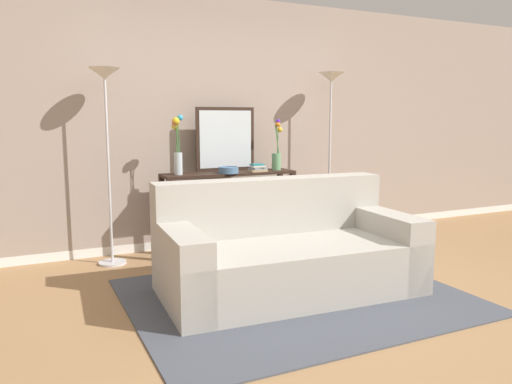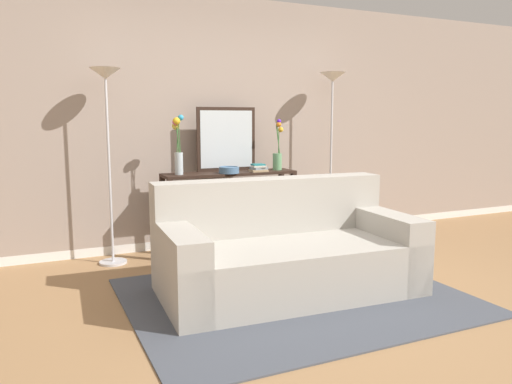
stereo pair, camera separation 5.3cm
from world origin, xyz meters
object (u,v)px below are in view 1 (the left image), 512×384
fruit_bowl (228,170)px  book_stack (258,168)px  couch (286,254)px  vase_tall_flowers (177,144)px  console_table (229,197)px  floor_lamp_left (106,111)px  vase_short_flowers (277,154)px  book_row_under_console (195,249)px  wall_mirror (225,139)px  floor_lamp_right (331,109)px

fruit_bowl → book_stack: 0.34m
couch → vase_tall_flowers: (-0.49, 1.33, 0.82)m
couch → fruit_bowl: (0.01, 1.24, 0.56)m
console_table → vase_tall_flowers: (-0.55, -0.01, 0.56)m
console_table → vase_tall_flowers: 0.78m
console_table → book_stack: book_stack is taller
floor_lamp_left → vase_short_flowers: floor_lamp_left is taller
vase_short_flowers → floor_lamp_left: bearing=178.7°
book_stack → book_row_under_console: size_ratio=0.45×
book_stack → console_table: bearing=164.7°
fruit_bowl → console_table: bearing=64.6°
floor_lamp_left → book_stack: bearing=-3.7°
console_table → vase_short_flowers: vase_short_flowers is taller
console_table → wall_mirror: bearing=82.4°
console_table → vase_short_flowers: 0.69m
floor_lamp_right → fruit_bowl: 1.43m
fruit_bowl → book_stack: book_stack is taller
console_table → vase_tall_flowers: vase_tall_flowers is taller
floor_lamp_right → fruit_bowl: (-1.29, -0.12, -0.62)m
couch → console_table: (0.06, 1.34, 0.26)m
floor_lamp_right → fruit_bowl: size_ratio=9.23×
fruit_bowl → book_row_under_console: (-0.33, 0.10, -0.81)m
console_table → vase_short_flowers: bearing=-2.3°
vase_tall_flowers → book_stack: size_ratio=3.23×
floor_lamp_right → vase_short_flowers: bearing=-176.7°
fruit_bowl → book_row_under_console: bearing=163.0°
floor_lamp_left → book_stack: (1.49, -0.10, -0.57)m
console_table → vase_short_flowers: size_ratio=2.58×
wall_mirror → fruit_bowl: size_ratio=3.26×
vase_tall_flowers → book_row_under_console: size_ratio=1.45×
fruit_bowl → book_stack: size_ratio=1.13×
floor_lamp_left → floor_lamp_right: size_ratio=0.97×
book_stack → book_row_under_console: book_stack is taller
floor_lamp_left → book_row_under_console: size_ratio=4.54×
couch → vase_short_flowers: (0.60, 1.32, 0.69)m
book_row_under_console → floor_lamp_left: bearing=178.7°
book_stack → fruit_bowl: bearing=-176.4°
wall_mirror → floor_lamp_right: bearing=-5.6°
console_table → book_stack: size_ratio=7.72×
floor_lamp_left → book_row_under_console: (0.82, -0.02, -1.38)m
floor_lamp_left → floor_lamp_right: 2.44m
floor_lamp_left → book_row_under_console: 1.61m
console_table → wall_mirror: (0.02, 0.14, 0.59)m
wall_mirror → vase_tall_flowers: wall_mirror is taller
console_table → book_stack: 0.42m
book_stack → book_row_under_console: bearing=173.2°
vase_short_flowers → book_stack: (-0.25, -0.06, -0.13)m
fruit_bowl → book_row_under_console: 0.88m
floor_lamp_right → book_stack: bearing=-174.1°
couch → book_row_under_console: 1.40m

